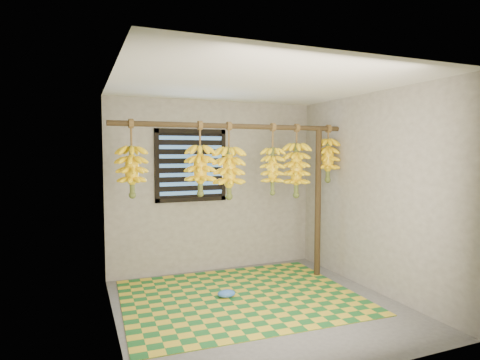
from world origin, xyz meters
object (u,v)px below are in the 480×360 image
banana_bunch_b (200,170)px  banana_bunch_f (328,160)px  banana_bunch_c (229,173)px  banana_bunch_d (273,171)px  plastic_bag (226,294)px  banana_bunch_e (296,170)px  banana_bunch_a (132,171)px  support_post (318,203)px  woven_mat (240,297)px

banana_bunch_b → banana_bunch_f: 1.80m
banana_bunch_c → banana_bunch_d: (0.60, 0.00, 0.01)m
plastic_bag → banana_bunch_e: 1.81m
banana_bunch_d → banana_bunch_a: bearing=180.0°
support_post → banana_bunch_a: size_ratio=2.31×
banana_bunch_c → support_post: bearing=0.0°
support_post → banana_bunch_e: (-0.34, -0.00, 0.45)m
support_post → banana_bunch_e: banana_bunch_e is taller
banana_bunch_d → plastic_bag: bearing=-155.8°
support_post → banana_bunch_e: bearing=-180.0°
support_post → woven_mat: support_post is taller
plastic_bag → banana_bunch_e: bearing=17.1°
woven_mat → banana_bunch_e: size_ratio=2.78×
support_post → banana_bunch_b: (-1.65, 0.00, 0.47)m
banana_bunch_c → banana_bunch_d: bearing=0.0°
banana_bunch_d → banana_bunch_f: 0.85m
plastic_bag → banana_bunch_b: size_ratio=0.24×
banana_bunch_a → banana_bunch_b: same height
banana_bunch_a → support_post: bearing=0.0°
plastic_bag → banana_bunch_a: banana_bunch_a is taller
woven_mat → banana_bunch_e: bearing=21.4°
woven_mat → banana_bunch_c: 1.47m
banana_bunch_c → banana_bunch_d: same height
banana_bunch_b → banana_bunch_f: same height
plastic_bag → banana_bunch_b: (-0.20, 0.34, 1.42)m
banana_bunch_b → banana_bunch_c: (0.37, -0.00, -0.04)m
banana_bunch_c → banana_bunch_f: bearing=0.0°
woven_mat → plastic_bag: 0.17m
woven_mat → banana_bunch_f: size_ratio=3.47×
banana_bunch_a → banana_bunch_d: 1.75m
banana_bunch_e → banana_bunch_d: bearing=180.0°
support_post → banana_bunch_d: size_ratio=2.20×
banana_bunch_e → banana_bunch_a: bearing=180.0°
support_post → banana_bunch_b: banana_bunch_b is taller
plastic_bag → banana_bunch_a: 1.76m
banana_bunch_a → banana_bunch_f: size_ratio=1.14×
banana_bunch_a → banana_bunch_c: size_ratio=0.93×
support_post → banana_bunch_c: 1.36m
woven_mat → banana_bunch_a: 1.90m
support_post → banana_bunch_a: (-2.44, 0.00, 0.47)m
banana_bunch_c → banana_bunch_e: 0.95m
support_post → banana_bunch_f: (0.15, 0.00, 0.58)m
plastic_bag → support_post: bearing=13.3°
banana_bunch_a → banana_bunch_c: bearing=0.0°
support_post → banana_bunch_c: (-1.29, 0.00, 0.43)m
banana_bunch_b → banana_bunch_c: size_ratio=0.94×
woven_mat → banana_bunch_e: 1.77m
support_post → banana_bunch_e: 0.56m
banana_bunch_c → banana_bunch_e: size_ratio=0.98×
banana_bunch_b → banana_bunch_f: size_ratio=1.15×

